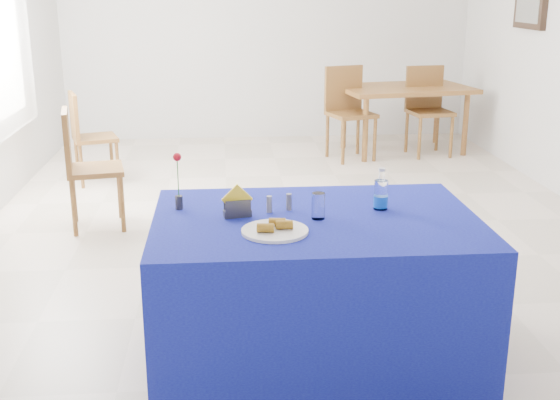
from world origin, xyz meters
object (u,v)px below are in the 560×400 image
at_px(blue_table, 315,288).
at_px(chair_bg_right, 427,104).
at_px(chair_bg_left, 348,106).
at_px(chair_win_a, 83,161).
at_px(chair_win_b, 86,131).
at_px(water_bottle, 381,196).
at_px(plate, 275,231).
at_px(oak_table, 405,93).

height_order(blue_table, chair_bg_right, chair_bg_right).
bearing_deg(chair_bg_right, chair_bg_left, -179.71).
xyz_separation_m(blue_table, chair_win_a, (-1.54, 2.16, 0.17)).
height_order(chair_win_a, chair_win_b, chair_win_a).
relative_size(blue_table, water_bottle, 7.44).
distance_m(plate, oak_table, 5.14).
xyz_separation_m(oak_table, chair_bg_left, (-0.69, -0.23, -0.09)).
bearing_deg(water_bottle, chair_bg_right, 70.80).
bearing_deg(chair_win_a, plate, -161.68).
xyz_separation_m(oak_table, chair_bg_right, (0.24, -0.10, -0.11)).
bearing_deg(chair_bg_left, water_bottle, -115.43).
height_order(oak_table, chair_win_a, chair_win_a).
bearing_deg(water_bottle, chair_win_a, 132.48).
bearing_deg(water_bottle, plate, -151.08).
height_order(oak_table, chair_bg_left, chair_bg_left).
relative_size(chair_win_a, chair_win_b, 1.07).
height_order(blue_table, water_bottle, water_bottle).
height_order(water_bottle, oak_table, water_bottle).
xyz_separation_m(water_bottle, chair_bg_left, (0.59, 4.26, -0.25)).
relative_size(blue_table, chair_win_b, 1.81).
distance_m(chair_bg_left, chair_win_a, 3.31).
relative_size(oak_table, chair_win_a, 1.67).
xyz_separation_m(blue_table, chair_win_b, (-1.75, 3.51, 0.13)).
distance_m(water_bottle, oak_table, 4.67).
xyz_separation_m(plate, blue_table, (0.22, 0.21, -0.39)).
xyz_separation_m(blue_table, water_bottle, (0.34, 0.10, 0.45)).
bearing_deg(blue_table, water_bottle, 16.83).
height_order(water_bottle, chair_win_b, water_bottle).
bearing_deg(chair_bg_right, chair_win_a, -153.02).
bearing_deg(blue_table, chair_win_a, 125.43).
bearing_deg(chair_bg_left, chair_bg_right, -9.85).
height_order(chair_bg_left, chair_bg_right, chair_bg_left).
height_order(plate, chair_win_a, chair_win_a).
height_order(chair_bg_left, chair_win_a, chair_bg_left).
xyz_separation_m(oak_table, chair_win_b, (-3.39, -1.08, -0.17)).
distance_m(oak_table, chair_win_a, 4.00).
relative_size(plate, chair_win_b, 0.35).
bearing_deg(chair_win_b, chair_bg_left, -90.32).
xyz_separation_m(plate, water_bottle, (0.56, 0.31, 0.06)).
distance_m(water_bottle, chair_bg_right, 4.65).
bearing_deg(chair_win_a, chair_bg_right, -66.44).
bearing_deg(chair_bg_right, water_bottle, -116.56).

